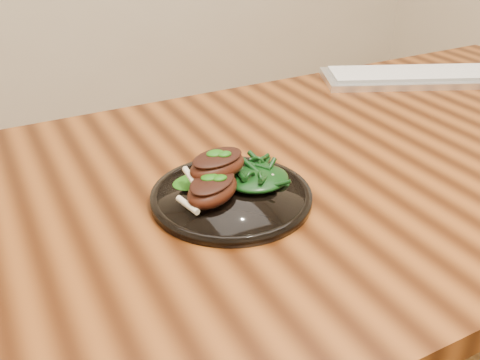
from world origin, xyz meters
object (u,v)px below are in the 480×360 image
at_px(lamb_chop_front, 212,189).
at_px(keyboard, 423,76).
at_px(desk, 332,199).
at_px(greens_heap, 258,175).
at_px(plate, 231,196).

relative_size(lamb_chop_front, keyboard, 0.23).
height_order(desk, greens_heap, greens_heap).
height_order(desk, plate, plate).
bearing_deg(keyboard, desk, -151.27).
bearing_deg(desk, keyboard, 28.73).
xyz_separation_m(desk, greens_heap, (-0.18, -0.04, 0.11)).
height_order(plate, lamb_chop_front, lamb_chop_front).
distance_m(desk, plate, 0.24).
distance_m(plate, keyboard, 0.71).
bearing_deg(greens_heap, lamb_chop_front, -171.00).
relative_size(desk, lamb_chop_front, 14.16).
bearing_deg(lamb_chop_front, desk, 10.69).
bearing_deg(greens_heap, desk, 11.47).
height_order(lamb_chop_front, greens_heap, lamb_chop_front).
distance_m(desk, keyboard, 0.50).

